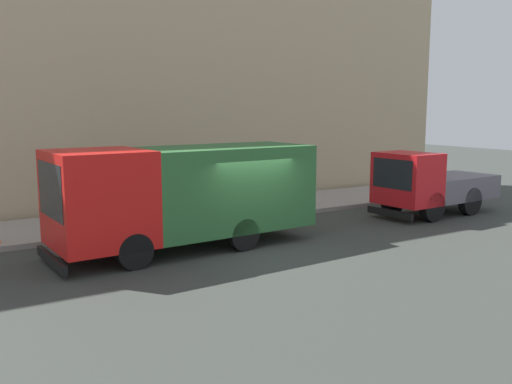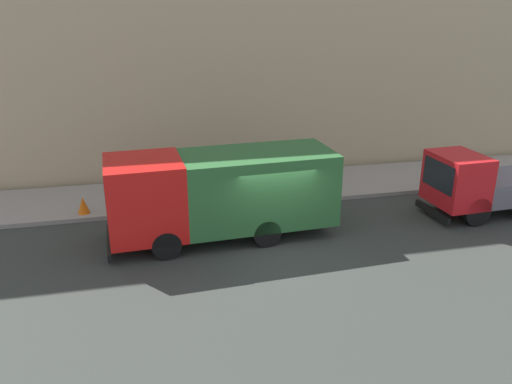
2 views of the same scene
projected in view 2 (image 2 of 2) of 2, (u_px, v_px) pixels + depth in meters
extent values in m
plane|color=#353935|center=(274.00, 241.00, 17.00)|extent=(80.00, 80.00, 0.00)
cube|color=gray|center=(244.00, 190.00, 21.42)|extent=(3.72, 30.00, 0.17)
cube|color=tan|center=(232.00, 28.00, 21.39)|extent=(0.50, 30.00, 12.80)
cube|color=red|center=(145.00, 197.00, 16.14)|extent=(2.61, 2.47, 2.42)
cube|color=black|center=(106.00, 192.00, 15.74)|extent=(2.09, 0.17, 1.36)
cube|color=#2C6532|center=(257.00, 187.00, 17.09)|extent=(2.75, 5.10, 2.38)
cube|color=black|center=(109.00, 243.00, 16.31)|extent=(2.39, 0.25, 0.24)
cylinder|color=black|center=(167.00, 245.00, 15.69)|extent=(0.35, 0.92, 0.91)
cylinder|color=black|center=(159.00, 218.00, 17.67)|extent=(0.35, 0.92, 0.91)
cylinder|color=black|center=(267.00, 233.00, 16.51)|extent=(0.35, 0.92, 0.91)
cylinder|color=black|center=(249.00, 208.00, 18.49)|extent=(0.35, 0.92, 0.91)
cube|color=red|center=(457.00, 179.00, 18.45)|extent=(2.16, 1.69, 1.84)
cube|color=black|center=(439.00, 175.00, 18.18)|extent=(1.75, 0.15, 1.03)
cube|color=slate|center=(512.00, 186.00, 19.25)|extent=(2.26, 3.47, 0.86)
cube|color=black|center=(432.00, 212.00, 18.63)|extent=(2.00, 0.22, 0.24)
cylinder|color=black|center=(477.00, 211.00, 18.04)|extent=(0.35, 1.06, 1.04)
cylinder|color=black|center=(446.00, 194.00, 19.65)|extent=(0.35, 1.06, 1.04)
cylinder|color=black|center=(494.00, 189.00, 20.21)|extent=(0.35, 1.06, 1.04)
cylinder|color=#514F3E|center=(231.00, 189.00, 19.93)|extent=(0.27, 0.27, 0.91)
cylinder|color=#A4222C|center=(231.00, 170.00, 19.66)|extent=(0.36, 0.36, 0.63)
sphere|color=tan|center=(231.00, 159.00, 19.52)|extent=(0.23, 0.23, 0.23)
cylinder|color=black|center=(194.00, 187.00, 20.22)|extent=(0.32, 0.32, 0.81)
cylinder|color=#568741|center=(193.00, 171.00, 19.98)|extent=(0.42, 0.42, 0.58)
sphere|color=brown|center=(193.00, 161.00, 19.84)|extent=(0.24, 0.24, 0.24)
cone|color=orange|center=(83.00, 205.00, 18.72)|extent=(0.43, 0.43, 0.62)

